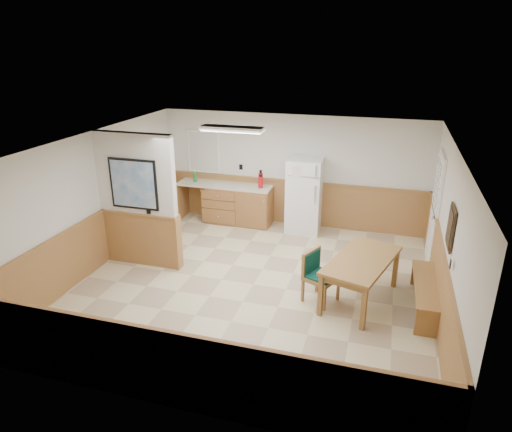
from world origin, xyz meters
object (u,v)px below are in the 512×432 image
(soap_bottle, at_px, (195,177))
(fire_extinguisher, at_px, (261,180))
(dining_chair, at_px, (317,272))
(dining_bench, at_px, (425,289))
(refrigerator, at_px, (304,195))
(dining_table, at_px, (362,264))

(soap_bottle, bearing_deg, fire_extinguisher, -0.52)
(dining_chair, height_order, soap_bottle, soap_bottle)
(dining_bench, relative_size, soap_bottle, 6.67)
(dining_bench, xyz_separation_m, soap_bottle, (-5.02, 2.62, 0.68))
(fire_extinguisher, bearing_deg, refrigerator, 14.20)
(dining_bench, distance_m, dining_chair, 1.71)
(dining_chair, bearing_deg, dining_bench, 30.97)
(dining_chair, distance_m, fire_extinguisher, 3.36)
(fire_extinguisher, bearing_deg, soap_bottle, -164.97)
(dining_chair, xyz_separation_m, soap_bottle, (-3.33, 2.82, 0.53))
(dining_table, bearing_deg, dining_bench, 18.92)
(refrigerator, xyz_separation_m, dining_table, (1.44, -2.63, -0.17))
(refrigerator, bearing_deg, dining_bench, -48.56)
(dining_bench, xyz_separation_m, dining_chair, (-1.69, -0.20, 0.15))
(refrigerator, relative_size, dining_chair, 1.94)
(dining_chair, height_order, fire_extinguisher, fire_extinguisher)
(refrigerator, bearing_deg, dining_table, -63.18)
(refrigerator, distance_m, dining_bench, 3.58)
(dining_bench, distance_m, soap_bottle, 5.70)
(dining_table, height_order, soap_bottle, soap_bottle)
(dining_chair, bearing_deg, dining_table, 37.20)
(fire_extinguisher, bearing_deg, dining_bench, -21.67)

